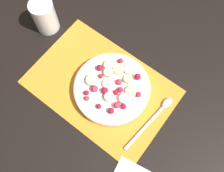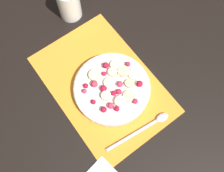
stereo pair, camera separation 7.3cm
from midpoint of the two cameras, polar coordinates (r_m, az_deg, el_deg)
ground_plane at (r=0.78m, az=-5.14°, el=-0.56°), size 3.00×3.00×0.00m
placemat at (r=0.78m, az=-5.16°, el=-0.48°), size 0.44×0.29×0.01m
fruit_bowl at (r=0.75m, az=-2.73°, el=-0.81°), size 0.23×0.23×0.05m
spoon at (r=0.75m, az=7.64°, el=-6.66°), size 0.04×0.21×0.01m
drinking_glass at (r=0.87m, az=-17.56°, el=14.70°), size 0.08×0.08×0.11m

